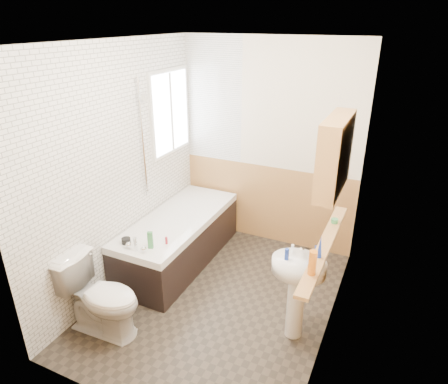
{
  "coord_description": "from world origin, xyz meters",
  "views": [
    {
      "loc": [
        1.47,
        -2.98,
        2.68
      ],
      "look_at": [
        0.0,
        0.15,
        1.15
      ],
      "focal_mm": 32.0,
      "sensor_mm": 36.0,
      "label": 1
    }
  ],
  "objects": [
    {
      "name": "floor",
      "position": [
        0.0,
        0.0,
        0.0
      ],
      "size": [
        2.8,
        2.8,
        0.0
      ],
      "primitive_type": "plane",
      "color": "#2B251E",
      "rests_on": "ground"
    },
    {
      "name": "ceiling",
      "position": [
        0.0,
        0.0,
        2.5
      ],
      "size": [
        2.8,
        2.8,
        0.0
      ],
      "primitive_type": "plane",
      "rotation": [
        3.14,
        0.0,
        0.0
      ],
      "color": "white",
      "rests_on": "ground"
    },
    {
      "name": "wall_back",
      "position": [
        0.0,
        1.41,
        1.25
      ],
      "size": [
        2.2,
        0.02,
        2.5
      ],
      "primitive_type": "cube",
      "color": "beige",
      "rests_on": "ground"
    },
    {
      "name": "wall_front",
      "position": [
        0.0,
        -1.41,
        1.25
      ],
      "size": [
        2.2,
        0.02,
        2.5
      ],
      "primitive_type": "cube",
      "color": "beige",
      "rests_on": "ground"
    },
    {
      "name": "wall_left",
      "position": [
        -1.11,
        0.0,
        1.25
      ],
      "size": [
        0.02,
        2.8,
        2.5
      ],
      "primitive_type": "cube",
      "color": "beige",
      "rests_on": "ground"
    },
    {
      "name": "wall_right",
      "position": [
        1.11,
        0.0,
        1.25
      ],
      "size": [
        0.02,
        2.8,
        2.5
      ],
      "primitive_type": "cube",
      "color": "beige",
      "rests_on": "ground"
    },
    {
      "name": "wainscot_right",
      "position": [
        1.09,
        0.0,
        0.5
      ],
      "size": [
        0.01,
        2.8,
        1.0
      ],
      "primitive_type": "cube",
      "color": "#B8854B",
      "rests_on": "wall_right"
    },
    {
      "name": "wainscot_front",
      "position": [
        0.0,
        -1.39,
        0.5
      ],
      "size": [
        2.2,
        0.01,
        1.0
      ],
      "primitive_type": "cube",
      "color": "#B8854B",
      "rests_on": "wall_front"
    },
    {
      "name": "wainscot_back",
      "position": [
        0.0,
        1.39,
        0.5
      ],
      "size": [
        2.2,
        0.01,
        1.0
      ],
      "primitive_type": "cube",
      "color": "#B8854B",
      "rests_on": "wall_back"
    },
    {
      "name": "tile_cladding_left",
      "position": [
        -1.09,
        0.0,
        1.25
      ],
      "size": [
        0.01,
        2.8,
        2.5
      ],
      "primitive_type": "cube",
      "color": "white",
      "rests_on": "wall_left"
    },
    {
      "name": "tile_return_back",
      "position": [
        -0.73,
        1.39,
        1.75
      ],
      "size": [
        0.75,
        0.01,
        1.5
      ],
      "primitive_type": "cube",
      "color": "white",
      "rests_on": "wall_back"
    },
    {
      "name": "window",
      "position": [
        -1.06,
        0.95,
        1.65
      ],
      "size": [
        0.03,
        0.79,
        0.99
      ],
      "color": "white",
      "rests_on": "wall_left"
    },
    {
      "name": "bathtub",
      "position": [
        -0.73,
        0.46,
        0.3
      ],
      "size": [
        0.7,
        1.77,
        0.71
      ],
      "color": "black",
      "rests_on": "floor"
    },
    {
      "name": "shower_riser",
      "position": [
        -1.04,
        0.35,
        1.6
      ],
      "size": [
        0.11,
        0.09,
        1.29
      ],
      "color": "silver",
      "rests_on": "wall_left"
    },
    {
      "name": "toilet",
      "position": [
        -0.76,
        -0.83,
        0.37
      ],
      "size": [
        0.77,
        0.45,
        0.74
      ],
      "primitive_type": "imported",
      "rotation": [
        0.0,
        0.0,
        1.6
      ],
      "color": "white",
      "rests_on": "floor"
    },
    {
      "name": "sink",
      "position": [
        0.84,
        -0.15,
        0.57
      ],
      "size": [
        0.47,
        0.38,
        0.91
      ],
      "rotation": [
        0.0,
        0.0,
        -0.12
      ],
      "color": "white",
      "rests_on": "floor"
    },
    {
      "name": "pine_shelf",
      "position": [
        1.04,
        -0.19,
        1.02
      ],
      "size": [
        0.1,
        1.44,
        0.03
      ],
      "primitive_type": "cube",
      "color": "#B8854B",
      "rests_on": "wall_right"
    },
    {
      "name": "medicine_cabinet",
      "position": [
        1.01,
        -0.06,
        1.73
      ],
      "size": [
        0.16,
        0.65,
        0.58
      ],
      "color": "#B8854B",
      "rests_on": "wall_right"
    },
    {
      "name": "foam_can",
      "position": [
        1.04,
        -0.64,
        1.13
      ],
      "size": [
        0.06,
        0.06,
        0.18
      ],
      "primitive_type": "cylinder",
      "rotation": [
        0.0,
        0.0,
        -0.03
      ],
      "color": "orange",
      "rests_on": "pine_shelf"
    },
    {
      "name": "green_bottle",
      "position": [
        1.04,
        -0.41,
        1.13
      ],
      "size": [
        0.05,
        0.05,
        0.19
      ],
      "primitive_type": "cone",
      "rotation": [
        0.0,
        0.0,
        0.36
      ],
      "color": "#19339E",
      "rests_on": "pine_shelf"
    },
    {
      "name": "black_jar",
      "position": [
        1.04,
        0.19,
        1.06
      ],
      "size": [
        0.06,
        0.06,
        0.04
      ],
      "primitive_type": "cylinder",
      "rotation": [
        0.0,
        0.0,
        0.04
      ],
      "color": "#388447",
      "rests_on": "pine_shelf"
    },
    {
      "name": "soap_bottle",
      "position": [
        0.97,
        -0.19,
        0.84
      ],
      "size": [
        0.14,
        0.21,
        0.09
      ],
      "primitive_type": "imported",
      "rotation": [
        0.0,
        0.0,
        0.3
      ],
      "color": "navy",
      "rests_on": "sink"
    },
    {
      "name": "clear_bottle",
      "position": [
        0.74,
        -0.18,
        0.85
      ],
      "size": [
        0.05,
        0.05,
        0.1
      ],
      "primitive_type": "cylinder",
      "rotation": [
        0.0,
        0.0,
        0.3
      ],
      "color": "#19339E",
      "rests_on": "sink"
    },
    {
      "name": "blue_gel",
      "position": [
        -0.63,
        -0.22,
        0.66
      ],
      "size": [
        0.06,
        0.05,
        0.18
      ],
      "primitive_type": "cube",
      "rotation": [
        0.0,
        0.0,
        0.39
      ],
      "color": "#388447",
      "rests_on": "bathtub"
    },
    {
      "name": "cream_jar",
      "position": [
        -0.9,
        -0.25,
        0.6
      ],
      "size": [
        0.09,
        0.09,
        0.06
      ],
      "primitive_type": "cylinder",
      "rotation": [
        0.0,
        0.0,
        0.02
      ],
      "color": "black",
      "rests_on": "bathtub"
    },
    {
      "name": "orange_bottle",
      "position": [
        -0.53,
        -0.09,
        0.61
      ],
      "size": [
        0.03,
        0.03,
        0.08
      ],
      "primitive_type": "cylinder",
      "rotation": [
        0.0,
        0.0,
        0.41
      ],
      "color": "maroon",
      "rests_on": "bathtub"
    }
  ]
}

